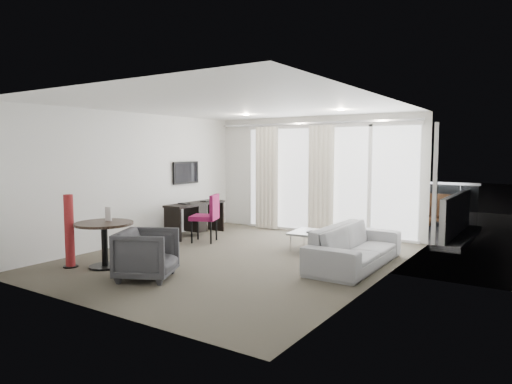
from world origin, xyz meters
The scene contains 28 objects.
floor centered at (0.00, 0.00, 0.00)m, with size 5.00×6.00×0.00m, color #494338.
ceiling centered at (0.00, 0.00, 2.60)m, with size 5.00×6.00×0.00m, color white.
wall_left centered at (-2.50, 0.00, 1.30)m, with size 0.00×6.00×2.60m, color silver.
wall_right centered at (2.50, 0.00, 1.30)m, with size 0.00×6.00×2.60m, color silver.
wall_front centered at (0.00, -3.00, 1.30)m, with size 5.00×0.00×2.60m, color silver.
window_panel centered at (0.30, 2.98, 1.20)m, with size 4.00×0.02×2.38m, color white, non-canonical shape.
window_frame centered at (0.30, 2.97, 1.20)m, with size 4.10×0.06×2.44m, color white, non-canonical shape.
curtain_left centered at (-1.15, 2.82, 1.20)m, with size 0.60×0.20×2.38m, color beige, non-canonical shape.
curtain_right centered at (0.25, 2.82, 1.20)m, with size 0.60×0.20×2.38m, color beige, non-canonical shape.
curtain_track centered at (0.00, 2.82, 2.45)m, with size 4.80×0.04×0.04m, color #B2B2B7, non-canonical shape.
downlight_a centered at (-0.90, 1.60, 2.59)m, with size 0.12×0.12×0.02m, color #FFE0B2.
downlight_b centered at (1.20, 1.60, 2.59)m, with size 0.12×0.12×0.02m, color #FFE0B2.
desk centered at (-1.99, 1.23, 0.36)m, with size 0.47×1.52×0.71m, color black, non-canonical shape.
tv centered at (-2.46, 1.45, 1.35)m, with size 0.05×0.80×0.50m, color black, non-canonical shape.
desk_chair centered at (-1.38, 0.78, 0.49)m, with size 0.53×0.50×0.97m, color maroon, non-canonical shape.
round_table centered at (-1.39, -1.66, 0.36)m, with size 0.90×0.90×0.72m, color black, non-canonical shape.
menu_card centered at (-1.46, -1.52, 0.72)m, with size 0.12×0.02×0.22m, color white, non-canonical shape.
red_lamp centered at (-1.87, -1.95, 0.58)m, with size 0.23×0.23×1.16m, color maroon.
tub_armchair centered at (-0.35, -1.74, 0.36)m, with size 0.77×0.79×0.72m, color #313134.
coffee_table centered at (0.84, 1.27, 0.17)m, with size 0.78×0.78×0.35m, color gray, non-canonical shape.
remote centered at (0.79, 1.20, 0.36)m, with size 0.05×0.17×0.02m, color black, non-canonical shape.
magazine centered at (0.89, 1.40, 0.36)m, with size 0.22×0.28×0.02m, color gray, non-canonical shape.
sofa centered at (1.90, 0.62, 0.32)m, with size 2.20×0.86×0.64m, color gray.
terrace_slab centered at (0.30, 4.50, -0.06)m, with size 5.60×3.00×0.12m, color #4D4D50.
rattan_chair_a centered at (0.90, 4.51, 0.38)m, with size 0.52×0.52×0.76m, color brown, non-canonical shape.
rattan_chair_b centered at (2.20, 5.09, 0.40)m, with size 0.55×0.55×0.80m, color brown, non-canonical shape.
rattan_table centered at (1.86, 3.69, 0.24)m, with size 0.47×0.47×0.47m, color brown, non-canonical shape.
balustrade centered at (0.30, 5.95, 0.50)m, with size 5.50×0.06×1.05m, color #B2B2B7, non-canonical shape.
Camera 1 is at (4.51, -6.30, 1.86)m, focal length 32.00 mm.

